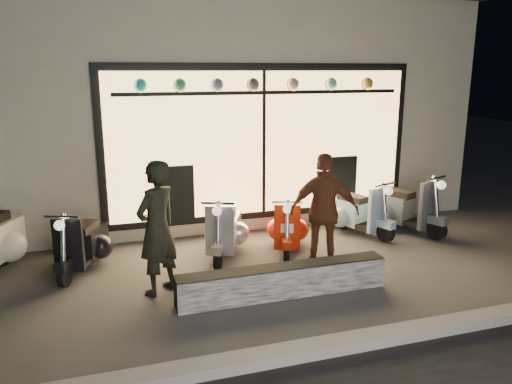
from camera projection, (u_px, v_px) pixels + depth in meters
ground at (252, 278)px, 6.82m from camera, size 40.00×40.00×0.00m
kerb at (312, 350)px, 4.96m from camera, size 40.00×0.25×0.12m
shop_building at (185, 101)px, 10.94m from camera, size 10.20×6.23×4.20m
graffiti_barrier at (283, 281)px, 6.23m from camera, size 2.69×0.28×0.40m
scooter_silver at (225, 229)px, 7.69m from camera, size 0.75×1.28×0.93m
scooter_red at (287, 226)px, 7.91m from camera, size 0.69×1.21×0.88m
scooter_black at (84, 243)px, 7.11m from camera, size 0.72×1.25×0.91m
scooter_blue at (354, 211)px, 8.67m from camera, size 0.73×1.30×0.94m
scooter_grey at (399, 207)px, 8.81m from camera, size 0.82×1.39×1.01m
man at (157, 228)px, 6.19m from camera, size 0.74×0.71×1.71m
woman at (324, 211)px, 7.04m from camera, size 1.05×0.74×1.65m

